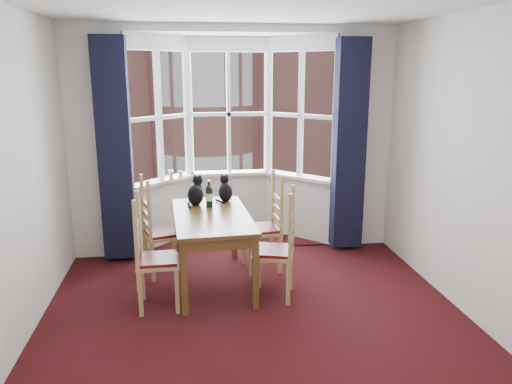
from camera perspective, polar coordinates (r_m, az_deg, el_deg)
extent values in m
plane|color=black|center=(4.53, 0.58, -16.30)|extent=(4.50, 4.50, 0.00)
plane|color=silver|center=(4.74, 25.28, 1.85)|extent=(0.00, 4.50, 4.50)
plane|color=silver|center=(1.94, 10.93, -13.43)|extent=(4.00, 0.00, 4.00)
cube|color=silver|center=(6.28, -17.74, 5.18)|extent=(0.70, 0.12, 2.80)
cube|color=silver|center=(6.58, 12.03, 5.91)|extent=(0.70, 0.12, 2.80)
cube|color=black|center=(6.07, -15.83, 4.56)|extent=(0.38, 0.22, 2.60)
cube|color=black|center=(6.34, 10.59, 5.23)|extent=(0.38, 0.22, 2.60)
cube|color=brown|center=(5.32, -5.09, -2.76)|extent=(0.86, 1.50, 0.04)
cube|color=brown|center=(4.79, -8.21, -9.76)|extent=(0.06, 0.06, 0.74)
cube|color=brown|center=(6.06, -8.93, -4.64)|extent=(0.06, 0.06, 0.74)
cube|color=brown|center=(4.86, -0.04, -9.23)|extent=(0.06, 0.06, 0.74)
cube|color=brown|center=(6.12, -2.51, -4.29)|extent=(0.06, 0.06, 0.74)
cube|color=tan|center=(4.95, -11.13, -7.70)|extent=(0.41, 0.43, 0.06)
cube|color=#510D0E|center=(4.95, -11.14, -7.54)|extent=(0.37, 0.39, 0.03)
cube|color=tan|center=(5.72, -10.54, -4.67)|extent=(0.50, 0.51, 0.06)
cube|color=#510D0E|center=(5.72, -10.55, -4.53)|extent=(0.45, 0.46, 0.03)
cube|color=tan|center=(5.08, 1.99, -6.86)|extent=(0.50, 0.51, 0.06)
cube|color=#510D0E|center=(5.08, 1.99, -6.70)|extent=(0.45, 0.46, 0.03)
cube|color=tan|center=(5.77, 0.67, -4.30)|extent=(0.44, 0.46, 0.06)
cube|color=#510D0E|center=(5.76, 0.67, -4.15)|extent=(0.39, 0.41, 0.03)
ellipsoid|color=black|center=(5.68, -6.92, -0.36)|extent=(0.25, 0.28, 0.24)
sphere|color=black|center=(5.72, -6.69, 1.29)|extent=(0.14, 0.14, 0.11)
cone|color=black|center=(5.72, -7.00, 1.85)|extent=(0.05, 0.05, 0.05)
cone|color=black|center=(5.70, -6.41, 1.82)|extent=(0.05, 0.05, 0.05)
ellipsoid|color=black|center=(5.81, -3.52, -0.06)|extent=(0.18, 0.22, 0.21)
sphere|color=black|center=(5.85, -3.64, 1.41)|extent=(0.11, 0.11, 0.10)
cone|color=black|center=(5.84, -3.93, 1.88)|extent=(0.04, 0.04, 0.05)
cone|color=black|center=(5.84, -3.38, 1.91)|extent=(0.04, 0.04, 0.05)
cylinder|color=black|center=(5.57, -5.36, -0.62)|extent=(0.08, 0.08, 0.22)
sphere|color=black|center=(5.55, -5.39, 0.42)|extent=(0.07, 0.07, 0.07)
cylinder|color=black|center=(5.54, -5.40, 0.84)|extent=(0.03, 0.03, 0.09)
cylinder|color=gold|center=(5.53, -5.41, 1.26)|extent=(0.03, 0.03, 0.02)
cylinder|color=silver|center=(5.57, -5.36, -0.57)|extent=(0.08, 0.08, 0.08)
cylinder|color=white|center=(6.62, -9.68, 1.95)|extent=(0.06, 0.06, 0.13)
cylinder|color=white|center=(6.64, -8.63, 1.95)|extent=(0.06, 0.06, 0.11)
plane|color=#333335|center=(37.06, -6.91, 0.91)|extent=(80.00, 80.00, 0.00)
cube|color=#94564C|center=(18.18, -6.23, 9.80)|extent=(18.00, 6.00, 14.00)
cylinder|color=#94564C|center=(15.19, -5.84, 9.01)|extent=(3.20, 3.20, 14.00)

